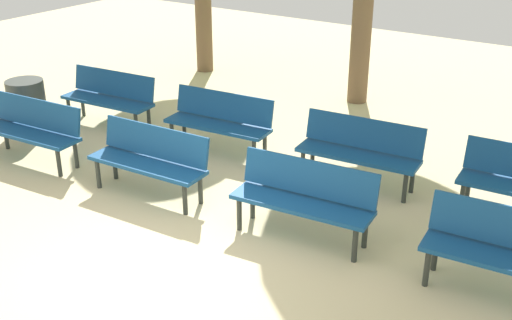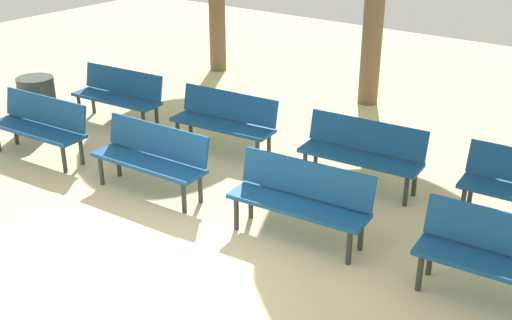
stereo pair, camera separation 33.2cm
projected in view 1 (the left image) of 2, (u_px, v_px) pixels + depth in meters
The scene contains 9 objects.
ground_plane at pixel (145, 278), 6.44m from camera, with size 24.00×24.00×0.00m, color beige.
bench_r0_c0 at pixel (32, 127), 8.92m from camera, with size 1.63×0.60×0.87m.
bench_r0_c1 at pixel (150, 157), 7.96m from camera, with size 1.62×0.57×0.87m.
bench_r0_c2 at pixel (304, 196), 7.01m from camera, with size 1.64×0.63×0.87m.
bench_r0_c3 at pixel (510, 249), 6.00m from camera, with size 1.63×0.61×0.87m.
bench_r1_c0 at pixel (110, 95), 10.21m from camera, with size 1.63×0.61×0.87m.
bench_r1_c1 at pixel (220, 119), 9.21m from camera, with size 1.64×0.62×0.87m.
bench_r1_c2 at pixel (360, 148), 8.22m from camera, with size 1.63×0.61×0.87m.
trash_bin at pixel (28, 107), 9.91m from camera, with size 0.58×0.58×0.86m, color #383D38.
Camera 1 is at (3.93, -3.85, 3.74)m, focal length 44.39 mm.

